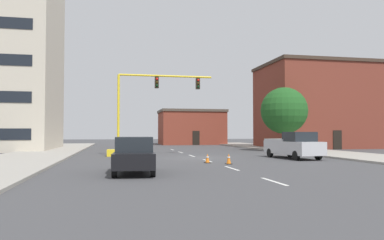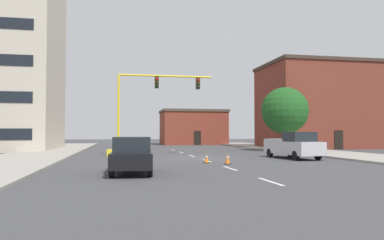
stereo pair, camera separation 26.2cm
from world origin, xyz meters
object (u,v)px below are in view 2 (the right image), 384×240
at_px(traffic_cone_roadside_a, 206,158).
at_px(traffic_cone_roadside_b, 228,159).
at_px(tree_right_mid, 285,111).
at_px(sedan_black_near_left, 132,155).
at_px(pickup_truck_silver, 293,146).
at_px(traffic_signal_gantry, 132,129).

height_order(traffic_cone_roadside_a, traffic_cone_roadside_b, traffic_cone_roadside_b).
relative_size(tree_right_mid, sedan_black_near_left, 1.46).
relative_size(pickup_truck_silver, sedan_black_near_left, 1.21).
height_order(pickup_truck_silver, traffic_cone_roadside_b, pickup_truck_silver).
xyz_separation_m(traffic_signal_gantry, pickup_truck_silver, (11.72, -5.47, -1.25)).
distance_m(tree_right_mid, traffic_cone_roadside_b, 18.11).
xyz_separation_m(pickup_truck_silver, traffic_cone_roadside_a, (-7.26, -2.64, -0.68)).
bearing_deg(sedan_black_near_left, tree_right_mid, 47.98).
xyz_separation_m(sedan_black_near_left, traffic_cone_roadside_a, (4.85, 5.07, -0.60)).
bearing_deg(traffic_signal_gantry, tree_right_mid, 17.34).
xyz_separation_m(tree_right_mid, pickup_truck_silver, (-4.27, -10.47, -3.27)).
relative_size(tree_right_mid, pickup_truck_silver, 1.21).
distance_m(pickup_truck_silver, sedan_black_near_left, 14.36).
distance_m(tree_right_mid, sedan_black_near_left, 24.71).
distance_m(traffic_signal_gantry, sedan_black_near_left, 13.26).
bearing_deg(traffic_signal_gantry, traffic_cone_roadside_a, -61.20).
relative_size(pickup_truck_silver, traffic_cone_roadside_b, 8.30).
relative_size(traffic_signal_gantry, pickup_truck_silver, 1.58).
distance_m(traffic_signal_gantry, pickup_truck_silver, 13.00).
xyz_separation_m(traffic_cone_roadside_a, traffic_cone_roadside_b, (1.06, -1.13, 0.04)).
relative_size(traffic_cone_roadside_a, traffic_cone_roadside_b, 0.88).
bearing_deg(traffic_cone_roadside_b, traffic_cone_roadside_a, 133.11).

